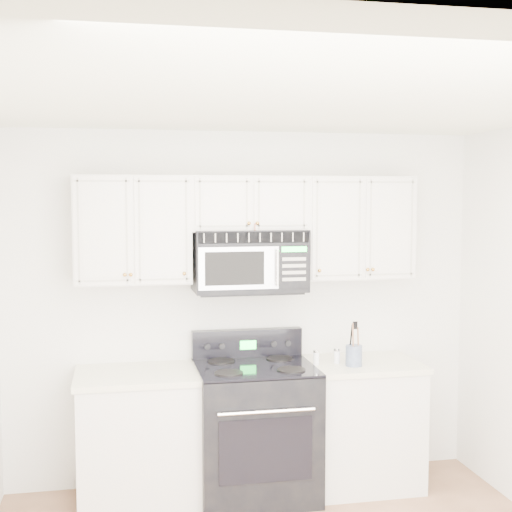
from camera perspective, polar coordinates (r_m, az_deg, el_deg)
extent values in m
cube|color=white|center=(3.60, 4.19, 12.35)|extent=(3.50, 3.50, 0.01)
cube|color=white|center=(5.34, -0.96, -4.10)|extent=(3.50, 0.01, 2.60)
cube|color=white|center=(2.11, 17.56, -18.58)|extent=(3.50, 0.01, 2.60)
cube|color=silver|center=(5.16, -9.34, -14.35)|extent=(0.82, 0.63, 0.88)
cube|color=beige|center=(5.03, -9.41, -9.39)|extent=(0.86, 0.65, 0.04)
cube|color=black|center=(5.33, -9.30, -18.17)|extent=(0.82, 0.55, 0.10)
cube|color=silver|center=(5.45, 8.22, -13.29)|extent=(0.82, 0.63, 0.88)
cube|color=beige|center=(5.32, 8.28, -8.57)|extent=(0.86, 0.65, 0.04)
cube|color=black|center=(5.61, 8.03, -16.95)|extent=(0.82, 0.55, 0.10)
cube|color=black|center=(5.20, -0.06, -13.87)|extent=(0.82, 0.71, 0.92)
cube|color=black|center=(4.88, 0.80, -15.30)|extent=(0.63, 0.01, 0.43)
cylinder|color=white|center=(4.77, 0.87, -12.36)|extent=(0.65, 0.02, 0.02)
cube|color=black|center=(5.07, -0.06, -8.89)|extent=(0.82, 0.71, 0.02)
cube|color=black|center=(5.35, -0.72, -7.04)|extent=(0.82, 0.08, 0.22)
cube|color=#22FF46|center=(5.31, -0.63, -7.13)|extent=(0.12, 0.00, 0.07)
cube|color=silver|center=(5.03, -9.86, 2.10)|extent=(0.80, 0.33, 0.75)
cube|color=silver|center=(5.33, 8.07, 2.27)|extent=(0.80, 0.33, 0.75)
cube|color=silver|center=(5.11, -0.63, 4.23)|extent=(0.84, 0.33, 0.39)
sphere|color=#B78032|center=(4.86, -9.98, -1.48)|extent=(0.03, 0.03, 0.03)
sphere|color=#B78032|center=(4.88, -5.76, -1.41)|extent=(0.03, 0.03, 0.03)
sphere|color=#B78032|center=(5.07, 5.11, -1.18)|extent=(0.03, 0.03, 0.03)
sphere|color=#B78032|center=(5.18, 8.93, -1.08)|extent=(0.03, 0.03, 0.03)
sphere|color=#B78032|center=(4.92, -0.57, 2.63)|extent=(0.03, 0.03, 0.03)
sphere|color=#B78032|center=(4.93, 0.12, 2.64)|extent=(0.03, 0.03, 0.03)
cylinder|color=red|center=(4.93, -0.09, 2.07)|extent=(0.01, 0.00, 0.10)
sphere|color=#B78032|center=(4.94, -0.09, 1.45)|extent=(0.03, 0.03, 0.03)
cube|color=black|center=(5.10, -0.56, -0.33)|extent=(0.80, 0.40, 0.44)
cube|color=#ACA89D|center=(4.89, -0.14, 1.49)|extent=(0.78, 0.01, 0.08)
cube|color=#B4B5BA|center=(4.88, -1.38, -0.99)|extent=(0.56, 0.01, 0.29)
cube|color=black|center=(4.87, -1.71, -1.00)|extent=(0.41, 0.01, 0.23)
cube|color=black|center=(4.96, 3.05, -0.90)|extent=(0.22, 0.01, 0.29)
cube|color=#22FF46|center=(4.95, 3.08, 0.55)|extent=(0.18, 0.00, 0.04)
cylinder|color=white|center=(4.90, 1.74, -0.97)|extent=(0.02, 0.02, 0.25)
cylinder|color=slate|center=(5.17, 7.83, -7.90)|extent=(0.12, 0.12, 0.15)
cylinder|color=brown|center=(5.16, 8.19, -7.07)|extent=(0.01, 0.01, 0.26)
cylinder|color=black|center=(5.17, 7.57, -6.93)|extent=(0.01, 0.01, 0.28)
cylinder|color=brown|center=(5.12, 7.78, -6.95)|extent=(0.01, 0.01, 0.30)
cylinder|color=white|center=(5.17, 4.86, -8.19)|extent=(0.04, 0.04, 0.09)
cylinder|color=white|center=(5.16, 4.86, -7.60)|extent=(0.05, 0.05, 0.02)
cylinder|color=white|center=(5.23, 6.49, -8.03)|extent=(0.04, 0.04, 0.09)
cylinder|color=white|center=(5.22, 6.50, -7.45)|extent=(0.05, 0.05, 0.02)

